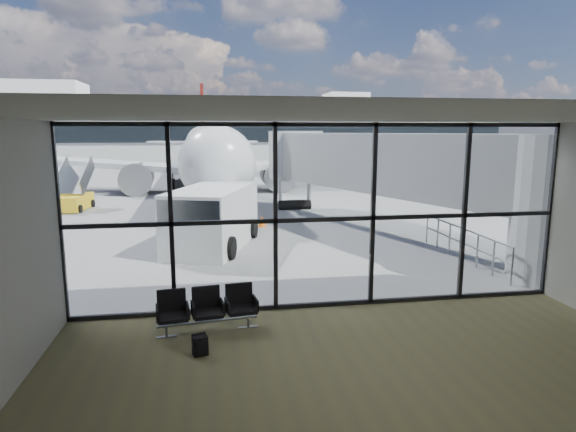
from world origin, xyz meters
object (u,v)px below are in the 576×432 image
object	(u,v)px
backpack	(200,345)
seating_row	(207,307)
belt_loader	(189,184)
mobile_stairs	(72,200)
service_van	(212,217)
airliner	(207,152)

from	to	relation	value
backpack	seating_row	bearing A→B (deg)	67.27
belt_loader	mobile_stairs	world-z (taller)	mobile_stairs
seating_row	service_van	xyz separation A→B (m)	(0.16, 7.71, 0.62)
backpack	service_van	bearing A→B (deg)	71.66
service_van	belt_loader	world-z (taller)	service_van
seating_row	mobile_stairs	xyz separation A→B (m)	(-7.46, 17.80, 0.02)
backpack	airliner	distance (m)	28.45
backpack	service_van	world-z (taller)	service_van
seating_row	belt_loader	world-z (taller)	belt_loader
airliner	service_van	bearing A→B (deg)	-91.30
service_van	belt_loader	xyz separation A→B (m)	(-1.57, 17.39, -0.58)
seating_row	airliner	world-z (taller)	airliner
airliner	belt_loader	xyz separation A→B (m)	(-1.37, -2.02, -2.20)
seating_row	airliner	size ratio (longest dim) A/B	0.06
backpack	service_van	distance (m)	8.97
service_van	mobile_stairs	distance (m)	12.65
backpack	belt_loader	distance (m)	26.34
seating_row	mobile_stairs	size ratio (longest dim) A/B	0.63
airliner	belt_loader	bearing A→B (deg)	-126.02
service_van	belt_loader	distance (m)	17.47
belt_loader	seating_row	bearing A→B (deg)	-77.53
seating_row	airliner	distance (m)	27.22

